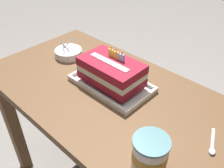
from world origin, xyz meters
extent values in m
cube|color=brown|center=(0.00, 0.00, 0.75)|extent=(1.22, 0.62, 0.04)
cube|color=brown|center=(-0.55, -0.25, 0.37)|extent=(0.06, 0.06, 0.73)
cube|color=brown|center=(-0.55, 0.25, 0.37)|extent=(0.06, 0.06, 0.73)
cube|color=silver|center=(-0.04, 0.04, 0.77)|extent=(0.35, 0.21, 0.01)
cube|color=silver|center=(-0.04, -0.06, 0.79)|extent=(0.35, 0.01, 0.02)
cube|color=silver|center=(-0.04, 0.13, 0.79)|extent=(0.35, 0.01, 0.02)
cube|color=silver|center=(-0.21, 0.04, 0.79)|extent=(0.01, 0.18, 0.02)
cube|color=silver|center=(0.12, 0.04, 0.79)|extent=(0.01, 0.18, 0.02)
cube|color=maroon|center=(-0.04, 0.04, 0.81)|extent=(0.27, 0.16, 0.04)
cube|color=silver|center=(-0.04, 0.04, 0.84)|extent=(0.26, 0.16, 0.03)
cube|color=maroon|center=(-0.04, 0.04, 0.88)|extent=(0.27, 0.16, 0.04)
cube|color=beige|center=(-0.04, 0.03, 0.90)|extent=(0.20, 0.03, 0.00)
cube|color=#EFC64C|center=(-0.07, 0.07, 0.91)|extent=(0.02, 0.01, 0.03)
ellipsoid|color=yellow|center=(-0.07, 0.07, 0.93)|extent=(0.01, 0.01, 0.01)
cube|color=#EFC64C|center=(-0.04, 0.07, 0.91)|extent=(0.02, 0.01, 0.03)
ellipsoid|color=yellow|center=(-0.04, 0.07, 0.93)|extent=(0.01, 0.01, 0.01)
cube|color=#8CB7EA|center=(-0.01, 0.07, 0.91)|extent=(0.02, 0.01, 0.03)
ellipsoid|color=yellow|center=(-0.01, 0.07, 0.93)|extent=(0.01, 0.01, 0.01)
cylinder|color=white|center=(-0.38, 0.07, 0.78)|extent=(0.14, 0.14, 0.02)
cylinder|color=white|center=(-0.38, 0.07, 0.80)|extent=(0.14, 0.14, 0.02)
cylinder|color=silver|center=(-0.37, 0.05, 0.82)|extent=(0.05, 0.04, 0.07)
cylinder|color=silver|center=(-0.39, 0.09, 0.83)|extent=(0.05, 0.05, 0.06)
cylinder|color=silver|center=(-0.39, 0.05, 0.83)|extent=(0.05, 0.03, 0.06)
cylinder|color=white|center=(0.32, -0.18, 0.82)|extent=(0.10, 0.10, 0.11)
cylinder|color=#B78938|center=(0.32, -0.18, 0.83)|extent=(0.11, 0.11, 0.04)
cylinder|color=slate|center=(0.32, -0.18, 0.88)|extent=(0.11, 0.11, 0.01)
ellipsoid|color=silver|center=(0.44, 0.00, 0.77)|extent=(0.03, 0.03, 0.01)
cube|color=silver|center=(0.41, 0.06, 0.77)|extent=(0.05, 0.09, 0.00)
camera|label=1|loc=(0.55, -0.58, 1.42)|focal=39.51mm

